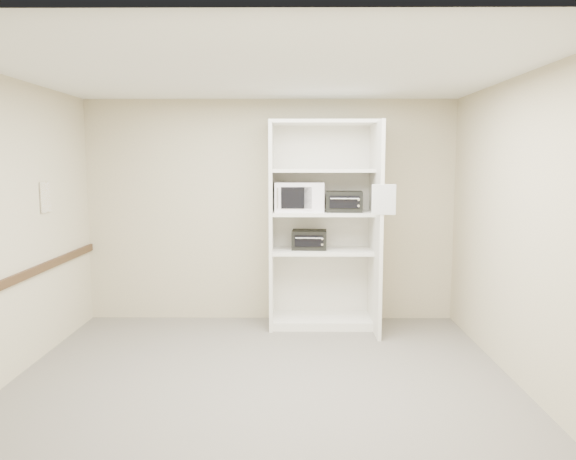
{
  "coord_description": "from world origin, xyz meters",
  "views": [
    {
      "loc": [
        0.26,
        -4.87,
        1.94
      ],
      "look_at": [
        0.22,
        1.37,
        1.19
      ],
      "focal_mm": 35.0,
      "sensor_mm": 36.0,
      "label": 1
    }
  ],
  "objects_px": {
    "microwave": "(299,197)",
    "toaster_oven_lower": "(309,240)",
    "toaster_oven_upper": "(344,202)"
  },
  "relations": [
    {
      "from": "microwave",
      "to": "toaster_oven_upper",
      "type": "xyz_separation_m",
      "value": [
        0.53,
        -0.09,
        -0.05
      ]
    },
    {
      "from": "microwave",
      "to": "toaster_oven_upper",
      "type": "bearing_deg",
      "value": -11.36
    },
    {
      "from": "microwave",
      "to": "toaster_oven_lower",
      "type": "bearing_deg",
      "value": -12.88
    },
    {
      "from": "microwave",
      "to": "toaster_oven_lower",
      "type": "xyz_separation_m",
      "value": [
        0.13,
        -0.03,
        -0.51
      ]
    },
    {
      "from": "toaster_oven_upper",
      "to": "microwave",
      "type": "bearing_deg",
      "value": 173.4
    },
    {
      "from": "microwave",
      "to": "toaster_oven_upper",
      "type": "distance_m",
      "value": 0.54
    },
    {
      "from": "toaster_oven_upper",
      "to": "toaster_oven_lower",
      "type": "relative_size",
      "value": 1.03
    },
    {
      "from": "microwave",
      "to": "toaster_oven_upper",
      "type": "height_order",
      "value": "microwave"
    },
    {
      "from": "toaster_oven_upper",
      "to": "toaster_oven_lower",
      "type": "xyz_separation_m",
      "value": [
        -0.4,
        0.07,
        -0.46
      ]
    },
    {
      "from": "microwave",
      "to": "toaster_oven_lower",
      "type": "distance_m",
      "value": 0.52
    }
  ]
}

